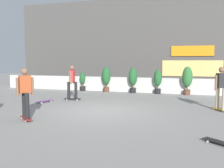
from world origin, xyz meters
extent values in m
plane|color=gray|center=(0.00, 0.00, 0.00)|extent=(48.00, 48.00, 0.00)
cube|color=beige|center=(0.00, 6.00, 0.45)|extent=(18.00, 0.40, 0.90)
cube|color=#4C4947|center=(0.00, 10.00, 3.25)|extent=(20.00, 2.00, 6.50)
cube|color=orange|center=(3.48, 8.96, 2.60)|extent=(2.80, 0.08, 0.70)
cube|color=#F2CC72|center=(3.48, 8.97, 1.40)|extent=(4.00, 0.06, 1.10)
cylinder|color=black|center=(-3.21, 5.55, 0.15)|extent=(0.36, 0.36, 0.30)
cylinder|color=brown|center=(-3.21, 5.55, 0.38)|extent=(0.06, 0.06, 0.15)
ellipsoid|color=#235B2D|center=(-3.21, 5.55, 0.83)|extent=(0.37, 0.37, 0.76)
cylinder|color=brown|center=(-1.61, 5.55, 0.15)|extent=(0.36, 0.36, 0.30)
cylinder|color=brown|center=(-1.61, 5.55, 0.38)|extent=(0.06, 0.06, 0.15)
ellipsoid|color=#235B2D|center=(-1.61, 5.55, 1.00)|extent=(0.54, 0.54, 1.10)
cylinder|color=black|center=(0.08, 5.55, 0.15)|extent=(0.36, 0.36, 0.30)
cylinder|color=brown|center=(0.08, 5.55, 0.38)|extent=(0.06, 0.06, 0.15)
ellipsoid|color=#235B2D|center=(0.08, 5.55, 0.98)|extent=(0.52, 0.52, 1.06)
cylinder|color=black|center=(1.56, 5.55, 0.15)|extent=(0.36, 0.36, 0.30)
cylinder|color=brown|center=(1.56, 5.55, 0.38)|extent=(0.06, 0.06, 0.15)
ellipsoid|color=#235B2D|center=(1.56, 5.55, 0.93)|extent=(0.47, 0.47, 0.95)
cylinder|color=brown|center=(3.20, 5.55, 0.15)|extent=(0.36, 0.36, 0.30)
cylinder|color=brown|center=(3.20, 5.55, 0.38)|extent=(0.06, 0.06, 0.15)
ellipsoid|color=#2D6B33|center=(3.20, 5.55, 1.03)|extent=(0.56, 0.56, 1.16)
cube|color=#BF8C26|center=(4.41, 1.27, 0.07)|extent=(0.60, 0.78, 0.02)
cylinder|color=silver|center=(4.48, 1.01, 0.03)|extent=(0.06, 0.06, 0.06)
cylinder|color=silver|center=(4.34, 1.53, 0.03)|extent=(0.06, 0.06, 0.06)
cylinder|color=silver|center=(4.21, 1.45, 0.03)|extent=(0.06, 0.06, 0.06)
cylinder|color=tan|center=(4.51, 1.12, 0.49)|extent=(0.14, 0.14, 0.82)
cylinder|color=tan|center=(4.32, 1.42, 0.49)|extent=(0.14, 0.14, 0.82)
cube|color=#262628|center=(4.41, 1.27, 1.18)|extent=(0.41, 0.36, 0.56)
sphere|color=brown|center=(4.41, 1.27, 1.59)|extent=(0.22, 0.22, 0.22)
cylinder|color=brown|center=(4.21, 1.14, 1.10)|extent=(0.09, 0.09, 0.58)
cube|color=maroon|center=(-1.83, -2.11, 0.07)|extent=(0.74, 0.67, 0.02)
cylinder|color=silver|center=(-1.58, -2.21, 0.03)|extent=(0.06, 0.06, 0.06)
cylinder|color=silver|center=(-1.68, -2.34, 0.03)|extent=(0.06, 0.06, 0.06)
cylinder|color=silver|center=(-1.98, -1.88, 0.03)|extent=(0.06, 0.06, 0.06)
cylinder|color=silver|center=(-2.08, -2.01, 0.03)|extent=(0.06, 0.06, 0.06)
cylinder|color=black|center=(-1.69, -2.23, 0.49)|extent=(0.14, 0.14, 0.82)
cylinder|color=black|center=(-1.97, -1.99, 0.49)|extent=(0.14, 0.14, 0.82)
cube|color=#B24C26|center=(-1.83, -2.11, 1.18)|extent=(0.38, 0.40, 0.56)
sphere|color=brown|center=(-1.83, -2.11, 1.59)|extent=(0.22, 0.22, 0.22)
cylinder|color=brown|center=(-1.68, -1.93, 1.10)|extent=(0.09, 0.09, 0.58)
cylinder|color=brown|center=(-1.98, -2.29, 1.10)|extent=(0.09, 0.09, 0.58)
cube|color=black|center=(-2.19, 2.00, 0.07)|extent=(0.82, 0.35, 0.02)
cylinder|color=silver|center=(-1.95, 2.13, 0.03)|extent=(0.06, 0.04, 0.06)
cylinder|color=silver|center=(-1.92, 1.97, 0.03)|extent=(0.06, 0.04, 0.06)
cylinder|color=silver|center=(-2.46, 2.02, 0.03)|extent=(0.06, 0.04, 0.06)
cylinder|color=silver|center=(-2.43, 1.87, 0.03)|extent=(0.06, 0.04, 0.06)
cylinder|color=black|center=(-2.01, 2.03, 0.49)|extent=(0.14, 0.14, 0.82)
cylinder|color=black|center=(-2.36, 1.96, 0.49)|extent=(0.14, 0.14, 0.82)
cube|color=red|center=(-2.19, 2.00, 1.18)|extent=(0.27, 0.39, 0.56)
sphere|color=brown|center=(-2.19, 2.00, 1.59)|extent=(0.22, 0.22, 0.22)
cylinder|color=brown|center=(-2.23, 2.23, 1.10)|extent=(0.09, 0.09, 0.58)
cylinder|color=brown|center=(-2.14, 1.77, 1.10)|extent=(0.09, 0.09, 0.58)
cube|color=#72338C|center=(-3.10, 1.02, 0.07)|extent=(0.47, 0.82, 0.02)
cylinder|color=silver|center=(-3.09, 1.30, 0.03)|extent=(0.05, 0.06, 0.06)
cylinder|color=silver|center=(-2.94, 1.24, 0.03)|extent=(0.05, 0.06, 0.06)
cylinder|color=silver|center=(-3.27, 0.81, 0.03)|extent=(0.05, 0.06, 0.06)
cylinder|color=silver|center=(-3.12, 0.75, 0.03)|extent=(0.05, 0.06, 0.06)
cube|color=black|center=(3.92, -2.83, 0.07)|extent=(0.76, 0.64, 0.02)
cylinder|color=silver|center=(3.66, -2.74, 0.03)|extent=(0.06, 0.06, 0.06)
cylinder|color=silver|center=(3.76, -2.61, 0.03)|extent=(0.06, 0.06, 0.06)
camera|label=1|loc=(3.13, -8.74, 1.92)|focal=39.03mm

